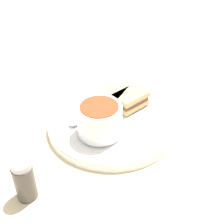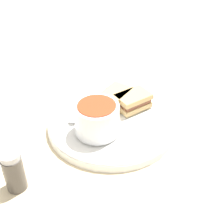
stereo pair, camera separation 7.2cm
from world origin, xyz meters
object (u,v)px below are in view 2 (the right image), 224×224
salt_shaker (14,171)px  soup_bowl (97,118)px  sandwich_half_far (115,97)px  spoon (77,117)px  sandwich_half_near (134,101)px

salt_shaker → soup_bowl: bearing=0.2°
sandwich_half_far → spoon: bearing=171.5°
soup_bowl → spoon: size_ratio=0.95×
sandwich_half_near → salt_shaker: size_ratio=1.02×
spoon → sandwich_half_far: size_ratio=1.14×
spoon → sandwich_half_near: bearing=144.8°
soup_bowl → spoon: (-0.01, 0.07, -0.03)m
soup_bowl → spoon: soup_bowl is taller
salt_shaker → sandwich_half_near: bearing=1.4°
spoon → salt_shaker: 0.21m
spoon → sandwich_half_near: (0.13, -0.06, 0.01)m
sandwich_half_near → salt_shaker: bearing=-178.6°
spoon → sandwich_half_far: 0.11m
sandwich_half_near → soup_bowl: bearing=-176.5°
soup_bowl → spoon: bearing=95.1°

